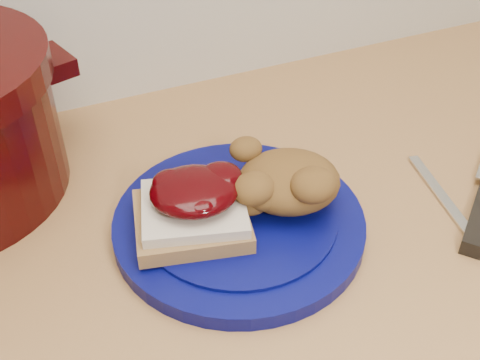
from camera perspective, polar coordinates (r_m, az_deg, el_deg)
name	(u,v)px	position (r m, az deg, el deg)	size (l,w,h in m)	color
plate	(239,223)	(0.64, -0.10, -4.13)	(0.27, 0.27, 0.02)	#050850
sandwich	(193,207)	(0.60, -4.48, -2.55)	(0.13, 0.12, 0.06)	olive
stuffing_mound	(289,181)	(0.63, 4.67, -0.11)	(0.11, 0.09, 0.05)	brown
butter_knife	(443,197)	(0.72, 18.70, -1.56)	(0.16, 0.01, 0.00)	silver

